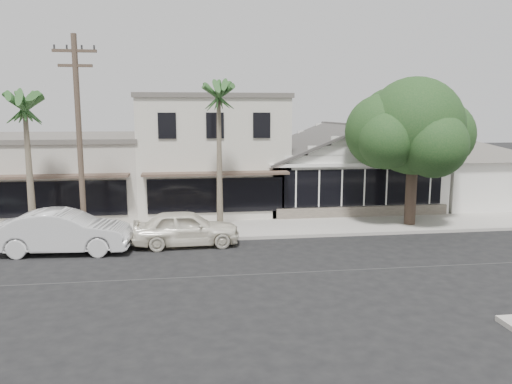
{
  "coord_description": "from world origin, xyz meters",
  "views": [
    {
      "loc": [
        -4.5,
        -17.07,
        5.8
      ],
      "look_at": [
        -1.24,
        6.0,
        2.03
      ],
      "focal_mm": 35.0,
      "sensor_mm": 36.0,
      "label": 1
    }
  ],
  "objects": [
    {
      "name": "ground",
      "position": [
        0.0,
        0.0,
        0.0
      ],
      "size": [
        140.0,
        140.0,
        0.0
      ],
      "primitive_type": "plane",
      "color": "black",
      "rests_on": "ground"
    },
    {
      "name": "sidewalk_north",
      "position": [
        -8.0,
        6.75,
        0.07
      ],
      "size": [
        90.0,
        3.5,
        0.15
      ],
      "primitive_type": "cube",
      "color": "#9E9991",
      "rests_on": "ground"
    },
    {
      "name": "corner_shop",
      "position": [
        5.0,
        12.47,
        2.62
      ],
      "size": [
        10.4,
        8.6,
        5.1
      ],
      "color": "silver",
      "rests_on": "ground"
    },
    {
      "name": "side_cottage",
      "position": [
        13.2,
        11.5,
        1.5
      ],
      "size": [
        6.0,
        6.0,
        3.0
      ],
      "primitive_type": "cube",
      "color": "silver",
      "rests_on": "ground"
    },
    {
      "name": "row_building_near",
      "position": [
        -3.0,
        13.5,
        3.25
      ],
      "size": [
        8.0,
        10.0,
        6.5
      ],
      "primitive_type": "cube",
      "color": "beige",
      "rests_on": "ground"
    },
    {
      "name": "row_building_midnear",
      "position": [
        -12.0,
        13.5,
        2.1
      ],
      "size": [
        10.0,
        10.0,
        4.2
      ],
      "primitive_type": "cube",
      "color": "beige",
      "rests_on": "ground"
    },
    {
      "name": "utility_pole",
      "position": [
        -9.0,
        5.2,
        4.79
      ],
      "size": [
        1.8,
        0.24,
        9.0
      ],
      "color": "brown",
      "rests_on": "ground"
    },
    {
      "name": "car_0",
      "position": [
        -4.56,
        4.33,
        0.78
      ],
      "size": [
        4.66,
        1.98,
        1.57
      ],
      "primitive_type": "imported",
      "rotation": [
        0.0,
        0.0,
        1.6
      ],
      "color": "silver",
      "rests_on": "ground"
    },
    {
      "name": "car_1",
      "position": [
        -9.56,
        3.91,
        0.89
      ],
      "size": [
        5.52,
        2.23,
        1.78
      ],
      "primitive_type": "imported",
      "rotation": [
        0.0,
        0.0,
        1.51
      ],
      "color": "silver",
      "rests_on": "ground"
    },
    {
      "name": "shade_tree",
      "position": [
        6.64,
        6.6,
        4.94
      ],
      "size": [
        6.76,
        6.11,
        7.5
      ],
      "rotation": [
        0.0,
        0.0,
        -0.14
      ],
      "color": "#4B372D",
      "rests_on": "ground"
    },
    {
      "name": "palm_east",
      "position": [
        -2.96,
        5.97,
        6.45
      ],
      "size": [
        2.84,
        2.84,
        7.5
      ],
      "color": "#726651",
      "rests_on": "ground"
    },
    {
      "name": "palm_mid",
      "position": [
        -11.4,
        6.08,
        6.04
      ],
      "size": [
        2.54,
        2.54,
        7.09
      ],
      "color": "#726651",
      "rests_on": "ground"
    }
  ]
}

